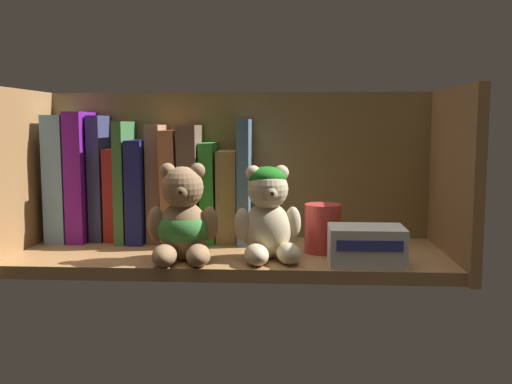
# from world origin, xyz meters

# --- Properties ---
(shelf_board) EXTENTS (0.70, 0.25, 0.02)m
(shelf_board) POSITION_xyz_m (0.00, 0.00, 0.01)
(shelf_board) COLOR #9E7042
(shelf_board) RESTS_ON ground
(shelf_back_panel) EXTENTS (0.72, 0.01, 0.29)m
(shelf_back_panel) POSITION_xyz_m (0.00, 0.13, 0.14)
(shelf_back_panel) COLOR brown
(shelf_back_panel) RESTS_ON ground
(shelf_side_panel_left) EXTENTS (0.02, 0.27, 0.29)m
(shelf_side_panel_left) POSITION_xyz_m (-0.36, 0.00, 0.14)
(shelf_side_panel_left) COLOR #9E7042
(shelf_side_panel_left) RESTS_ON ground
(shelf_side_panel_right) EXTENTS (0.02, 0.27, 0.29)m
(shelf_side_panel_right) POSITION_xyz_m (0.36, 0.00, 0.14)
(shelf_side_panel_right) COLOR #9E7042
(shelf_side_panel_right) RESTS_ON ground
(book_0) EXTENTS (0.04, 0.13, 0.23)m
(book_0) POSITION_xyz_m (-0.32, 0.09, 0.13)
(book_0) COLOR #6D9ECA
(book_0) RESTS_ON shelf_board
(book_1) EXTENTS (0.03, 0.13, 0.23)m
(book_1) POSITION_xyz_m (-0.28, 0.09, 0.14)
(book_1) COLOR #73189E
(book_1) RESTS_ON shelf_board
(book_2) EXTENTS (0.02, 0.10, 0.22)m
(book_2) POSITION_xyz_m (-0.25, 0.09, 0.13)
(book_2) COLOR navy
(book_2) RESTS_ON shelf_board
(book_3) EXTENTS (0.02, 0.09, 0.17)m
(book_3) POSITION_xyz_m (-0.22, 0.09, 0.10)
(book_3) COLOR #AF2929
(book_3) RESTS_ON shelf_board
(book_4) EXTENTS (0.02, 0.14, 0.21)m
(book_4) POSITION_xyz_m (-0.20, 0.09, 0.13)
(book_4) COLOR #3F763E
(book_4) RESTS_ON shelf_board
(book_5) EXTENTS (0.03, 0.14, 0.18)m
(book_5) POSITION_xyz_m (-0.17, 0.09, 0.11)
(book_5) COLOR navy
(book_5) RESTS_ON shelf_board
(book_6) EXTENTS (0.02, 0.11, 0.21)m
(book_6) POSITION_xyz_m (-0.14, 0.09, 0.12)
(book_6) COLOR #A4765C
(book_6) RESTS_ON shelf_board
(book_7) EXTENTS (0.03, 0.13, 0.20)m
(book_7) POSITION_xyz_m (-0.11, 0.09, 0.12)
(book_7) COLOR #BC7349
(book_7) RESTS_ON shelf_board
(book_8) EXTENTS (0.03, 0.14, 0.21)m
(book_8) POSITION_xyz_m (-0.08, 0.09, 0.12)
(book_8) COLOR brown
(book_8) RESTS_ON shelf_board
(book_9) EXTENTS (0.03, 0.11, 0.18)m
(book_9) POSITION_xyz_m (-0.05, 0.09, 0.11)
(book_9) COLOR green
(book_9) RESTS_ON shelf_board
(book_10) EXTENTS (0.04, 0.10, 0.16)m
(book_10) POSITION_xyz_m (-0.02, 0.09, 0.10)
(book_10) COLOR olive
(book_10) RESTS_ON shelf_board
(book_11) EXTENTS (0.02, 0.14, 0.22)m
(book_11) POSITION_xyz_m (0.02, 0.09, 0.13)
(book_11) COLOR slate
(book_11) RESTS_ON shelf_board
(teddy_bear_larger) EXTENTS (0.11, 0.12, 0.15)m
(teddy_bear_larger) POSITION_xyz_m (-0.07, -0.07, 0.08)
(teddy_bear_larger) COLOR #93704C
(teddy_bear_larger) RESTS_ON shelf_board
(teddy_bear_smaller) EXTENTS (0.11, 0.11, 0.15)m
(teddy_bear_smaller) POSITION_xyz_m (0.06, -0.06, 0.09)
(teddy_bear_smaller) COLOR beige
(teddy_bear_smaller) RESTS_ON shelf_board
(pillar_candle) EXTENTS (0.06, 0.06, 0.08)m
(pillar_candle) POSITION_xyz_m (0.15, -0.00, 0.06)
(pillar_candle) COLOR #C63833
(pillar_candle) RESTS_ON shelf_board
(small_product_box) EXTENTS (0.11, 0.08, 0.06)m
(small_product_box) POSITION_xyz_m (0.21, -0.08, 0.05)
(small_product_box) COLOR silver
(small_product_box) RESTS_ON shelf_board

